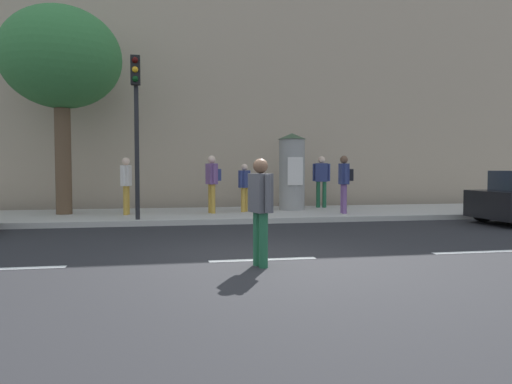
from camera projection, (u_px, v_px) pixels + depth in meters
The scene contains 13 objects.
ground_plane at pixel (263, 260), 7.88m from camera, with size 80.00×80.00×0.00m, color #232326.
sidewalk_curb at pixel (219, 215), 14.76m from camera, with size 36.00×4.00×0.15m, color #B2ADA3.
lane_markings at pixel (263, 260), 7.88m from camera, with size 25.80×0.16×0.01m.
building_backdrop at pixel (206, 78), 19.41m from camera, with size 36.00×5.00×10.40m, color tan.
traffic_light at pixel (136, 110), 12.45m from camera, with size 0.24×0.45×4.29m.
poster_column at pixel (292, 171), 15.65m from camera, with size 0.93×0.93×2.52m.
street_tree at pixel (61, 60), 13.97m from camera, with size 3.48×3.48×6.10m.
pedestrian_in_light_jacket at pixel (260, 204), 7.29m from camera, with size 0.34×0.55×1.67m.
pedestrian_in_dark_shirt at pixel (345, 179), 14.38m from camera, with size 0.41×0.58×1.75m.
pedestrian_near_pole at pixel (244, 184), 14.93m from camera, with size 0.42×0.51×1.51m.
pedestrian_tallest at pixel (212, 179), 14.45m from camera, with size 0.46×0.64×1.75m.
pedestrian_with_backpack at pixel (126, 181), 13.97m from camera, with size 0.30×0.59×1.68m.
pedestrian_with_bag at pixel (321, 177), 16.53m from camera, with size 0.58×0.47×1.79m.
Camera 1 is at (-1.53, -7.67, 1.52)m, focal length 33.33 mm.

